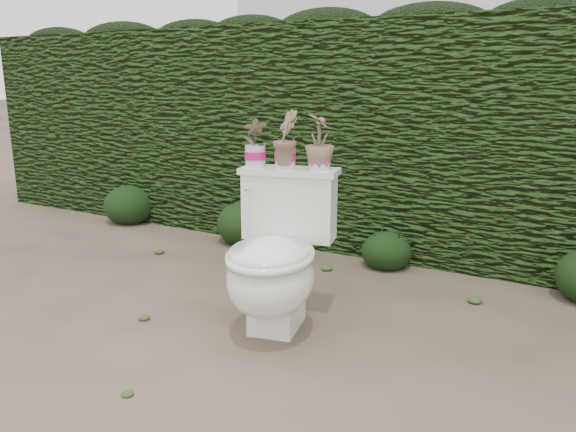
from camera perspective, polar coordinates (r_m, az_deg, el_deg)
The scene contains 10 objects.
ground at distance 2.92m, azimuth 4.15°, elevation -10.91°, with size 60.00×60.00×0.00m, color #786553.
hedge at distance 4.18m, azimuth 13.82°, elevation 7.66°, with size 8.00×1.00×1.60m, color #2A4717.
house_wall at distance 8.46m, azimuth 27.05°, elevation 17.68°, with size 8.00×3.50×4.00m, color silver.
toilet at distance 2.74m, azimuth -1.26°, elevation -4.58°, with size 0.60×0.76×0.78m.
potted_plant_left at distance 2.90m, azimuth -3.36°, elevation 7.34°, with size 0.12×0.08×0.24m, color #2D7A26.
potted_plant_center at distance 2.85m, azimuth -0.29°, elevation 7.67°, with size 0.15×0.12×0.28m, color #2D7A26.
potted_plant_right at distance 2.81m, azimuth 3.22°, elevation 7.38°, with size 0.15×0.15×0.26m, color #2D7A26.
liriope_clump_0 at distance 5.06m, azimuth -15.81°, elevation 1.37°, with size 0.44×0.44×0.35m, color black.
liriope_clump_1 at distance 4.28m, azimuth -4.40°, elevation -0.41°, with size 0.43×0.43×0.34m, color black.
liriope_clump_2 at distance 3.78m, azimuth 9.99°, elevation -3.15°, with size 0.33×0.33×0.26m, color black.
Camera 1 is at (1.11, -2.41, 1.22)m, focal length 35.00 mm.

